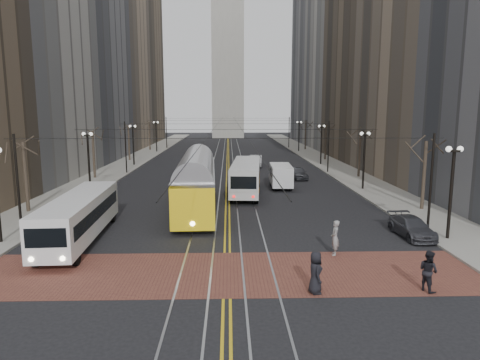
{
  "coord_description": "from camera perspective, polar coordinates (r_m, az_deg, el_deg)",
  "views": [
    {
      "loc": [
        0.1,
        -24.28,
        8.02
      ],
      "look_at": [
        0.93,
        6.3,
        3.0
      ],
      "focal_mm": 32.0,
      "sensor_mm": 36.0,
      "label": 1
    }
  ],
  "objects": [
    {
      "name": "sidewalk_left",
      "position": [
        71.35,
        -13.77,
        2.66
      ],
      "size": [
        5.0,
        140.0,
        0.15
      ],
      "primitive_type": "cube",
      "color": "gray",
      "rests_on": "ground"
    },
    {
      "name": "crosswalk_band",
      "position": [
        21.81,
        -1.74,
        -12.25
      ],
      "size": [
        25.0,
        6.0,
        0.01
      ],
      "primitive_type": "cube",
      "color": "brown",
      "rests_on": "ground"
    },
    {
      "name": "lamp_posts",
      "position": [
        53.29,
        -1.65,
        3.7
      ],
      "size": [
        27.6,
        57.2,
        5.6
      ],
      "color": "black",
      "rests_on": "ground"
    },
    {
      "name": "trolley_wires",
      "position": [
        59.27,
        -1.65,
        5.21
      ],
      "size": [
        25.96,
        120.0,
        6.6
      ],
      "color": "black",
      "rests_on": "ground"
    },
    {
      "name": "pedestrian_b",
      "position": [
        24.56,
        12.55,
        -7.53
      ],
      "size": [
        0.6,
        0.79,
        1.97
      ],
      "primitive_type": "imported",
      "rotation": [
        0.0,
        0.0,
        4.52
      ],
      "color": "gray",
      "rests_on": "crosswalk_band"
    },
    {
      "name": "building_left_midfar",
      "position": [
        96.1,
        -19.37,
        19.6
      ],
      "size": [
        20.0,
        20.0,
        52.0
      ],
      "primitive_type": "cube",
      "color": "gray",
      "rests_on": "ground"
    },
    {
      "name": "building_right_midfar",
      "position": [
        96.04,
        16.02,
        19.77
      ],
      "size": [
        20.0,
        20.0,
        52.0
      ],
      "primitive_type": "cube",
      "color": "#A4A19A",
      "rests_on": "ground"
    },
    {
      "name": "sidewalk_right",
      "position": [
        71.31,
        10.54,
        2.77
      ],
      "size": [
        5.0,
        140.0,
        0.15
      ],
      "primitive_type": "cube",
      "color": "gray",
      "rests_on": "ground"
    },
    {
      "name": "streetcar",
      "position": [
        34.74,
        -5.82,
        -1.0
      ],
      "size": [
        3.47,
        15.58,
        3.65
      ],
      "primitive_type": "cube",
      "rotation": [
        0.0,
        0.0,
        0.04
      ],
      "color": "yellow",
      "rests_on": "ground"
    },
    {
      "name": "building_left_mid",
      "position": [
        75.34,
        -22.25,
        15.5
      ],
      "size": [
        16.0,
        20.0,
        34.0
      ],
      "primitive_type": "cube",
      "color": "slate",
      "rests_on": "ground"
    },
    {
      "name": "pedestrian_c",
      "position": [
        21.21,
        23.83,
        -11.0
      ],
      "size": [
        1.0,
        1.11,
        1.86
      ],
      "primitive_type": "imported",
      "rotation": [
        0.0,
        0.0,
        1.97
      ],
      "color": "black",
      "rests_on": "crosswalk_band"
    },
    {
      "name": "building_left_far",
      "position": [
        113.85,
        -15.06,
        15.05
      ],
      "size": [
        16.0,
        20.0,
        40.0
      ],
      "primitive_type": "cube",
      "color": "brown",
      "rests_on": "ground"
    },
    {
      "name": "cargo_van",
      "position": [
        44.58,
        5.48,
        0.46
      ],
      "size": [
        2.25,
        5.44,
        2.38
      ],
      "primitive_type": "cube",
      "rotation": [
        0.0,
        0.0,
        -0.04
      ],
      "color": "silver",
      "rests_on": "ground"
    },
    {
      "name": "rear_bus",
      "position": [
        41.41,
        0.82,
        0.29
      ],
      "size": [
        3.45,
        11.83,
        3.04
      ],
      "primitive_type": "cube",
      "rotation": [
        0.0,
        0.0,
        -0.08
      ],
      "color": "silver",
      "rests_on": "ground"
    },
    {
      "name": "building_right_mid",
      "position": [
        75.27,
        18.92,
        15.69
      ],
      "size": [
        16.0,
        20.0,
        34.0
      ],
      "primitive_type": "cube",
      "color": "brown",
      "rests_on": "ground"
    },
    {
      "name": "sedan_silver",
      "position": [
        61.24,
        2.12,
        2.55
      ],
      "size": [
        2.13,
        5.04,
        1.62
      ],
      "primitive_type": "imported",
      "rotation": [
        0.0,
        0.0,
        -0.09
      ],
      "color": "#ABADB3",
      "rests_on": "ground"
    },
    {
      "name": "sedan_grey",
      "position": [
        50.66,
        7.77,
        0.94
      ],
      "size": [
        2.07,
        4.29,
        1.41
      ],
      "primitive_type": "imported",
      "rotation": [
        0.0,
        0.0,
        0.1
      ],
      "color": "#3F4046",
      "rests_on": "ground"
    },
    {
      "name": "sedan_parked",
      "position": [
        29.58,
        21.93,
        -5.84
      ],
      "size": [
        1.98,
        4.43,
        1.26
      ],
      "primitive_type": "imported",
      "rotation": [
        0.0,
        0.0,
        0.05
      ],
      "color": "#3E3F45",
      "rests_on": "ground"
    },
    {
      "name": "street_trees",
      "position": [
        59.76,
        -1.64,
        4.31
      ],
      "size": [
        31.68,
        53.28,
        5.6
      ],
      "color": "#382D23",
      "rests_on": "ground"
    },
    {
      "name": "ground",
      "position": [
        25.57,
        -1.72,
        -8.96
      ],
      "size": [
        260.0,
        260.0,
        0.0
      ],
      "primitive_type": "plane",
      "color": "black",
      "rests_on": "ground"
    },
    {
      "name": "pedestrian_a",
      "position": [
        19.51,
        10.02,
        -12.05
      ],
      "size": [
        0.68,
        0.97,
        1.9
      ],
      "primitive_type": "imported",
      "rotation": [
        0.0,
        0.0,
        1.65
      ],
      "color": "black",
      "rests_on": "crosswalk_band"
    },
    {
      "name": "clock_tower",
      "position": [
        129.33,
        -1.68,
        21.8
      ],
      "size": [
        12.0,
        12.0,
        66.0
      ],
      "color": "#B2AFA5",
      "rests_on": "ground"
    },
    {
      "name": "streetcar_rails",
      "position": [
        69.74,
        -1.62,
        2.72
      ],
      "size": [
        4.8,
        130.0,
        0.02
      ],
      "primitive_type": "cube",
      "color": "gray",
      "rests_on": "ground"
    },
    {
      "name": "transit_bus",
      "position": [
        28.24,
        -20.59,
        -4.84
      ],
      "size": [
        2.89,
        11.32,
        2.8
      ],
      "primitive_type": "cube",
      "rotation": [
        0.0,
        0.0,
        0.05
      ],
      "color": "white",
      "rests_on": "ground"
    },
    {
      "name": "centre_lines",
      "position": [
        69.74,
        -1.62,
        2.72
      ],
      "size": [
        0.42,
        130.0,
        0.01
      ],
      "primitive_type": "cube",
      "color": "gold",
      "rests_on": "ground"
    },
    {
      "name": "building_right_far",
      "position": [
        113.8,
        11.77,
        15.18
      ],
      "size": [
        16.0,
        20.0,
        40.0
      ],
      "primitive_type": "cube",
      "color": "slate",
      "rests_on": "ground"
    }
  ]
}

